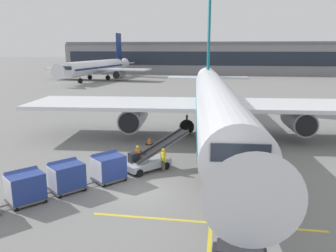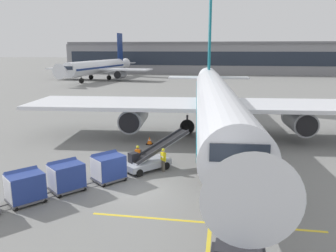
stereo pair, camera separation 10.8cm
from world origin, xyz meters
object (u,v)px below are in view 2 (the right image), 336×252
at_px(ground_crew_by_carts, 163,158).
at_px(belt_loader, 150,159).
at_px(baggage_cart_lead, 108,167).
at_px(safety_cone_engine_keepout, 150,141).
at_px(baggage_cart_second, 66,176).
at_px(parked_airplane, 215,100).
at_px(ground_crew_by_loader, 138,155).
at_px(distant_airplane, 98,67).
at_px(baggage_cart_third, 25,186).

bearing_deg(ground_crew_by_carts, belt_loader, 163.95).
bearing_deg(baggage_cart_lead, belt_loader, 49.31).
relative_size(belt_loader, safety_cone_engine_keepout, 6.99).
relative_size(belt_loader, baggage_cart_second, 1.88).
bearing_deg(safety_cone_engine_keepout, baggage_cart_second, -104.24).
height_order(parked_airplane, safety_cone_engine_keepout, parked_airplane).
distance_m(baggage_cart_lead, safety_cone_engine_keepout, 9.31).
xyz_separation_m(parked_airplane, ground_crew_by_loader, (-5.30, -10.14, -2.76)).
bearing_deg(baggage_cart_lead, ground_crew_by_loader, 64.14).
distance_m(ground_crew_by_loader, distant_airplane, 74.42).
relative_size(baggage_cart_lead, ground_crew_by_loader, 1.49).
xyz_separation_m(belt_loader, safety_cone_engine_keepout, (-1.47, 6.60, -0.47)).
distance_m(baggage_cart_second, safety_cone_engine_keepout, 11.61).
bearing_deg(parked_airplane, ground_crew_by_carts, -107.42).
xyz_separation_m(baggage_cart_third, distant_airplane, (-23.66, 75.36, 2.52)).
xyz_separation_m(baggage_cart_lead, distant_airplane, (-27.30, 71.41, 2.52)).
xyz_separation_m(baggage_cart_lead, baggage_cart_second, (-2.05, -1.99, 0.00)).
bearing_deg(baggage_cart_third, baggage_cart_lead, 47.37).
bearing_deg(baggage_cart_third, parked_airplane, 58.63).
relative_size(safety_cone_engine_keepout, distant_airplane, 0.02).
bearing_deg(parked_airplane, belt_loader, -113.06).
relative_size(parked_airplane, ground_crew_by_carts, 26.77).
height_order(belt_loader, ground_crew_by_loader, belt_loader).
distance_m(baggage_cart_third, ground_crew_by_carts, 9.38).
bearing_deg(safety_cone_engine_keepout, ground_crew_by_loader, -85.29).
distance_m(belt_loader, baggage_cart_second, 6.34).
relative_size(baggage_cart_third, ground_crew_by_carts, 1.49).
height_order(baggage_cart_lead, baggage_cart_second, same).
bearing_deg(ground_crew_by_carts, safety_cone_engine_keepout, 110.05).
bearing_deg(ground_crew_by_loader, parked_airplane, 62.40).
relative_size(belt_loader, baggage_cart_lead, 1.88).
bearing_deg(baggage_cart_lead, baggage_cart_third, -132.63).
relative_size(baggage_cart_lead, safety_cone_engine_keepout, 3.71).
bearing_deg(belt_loader, ground_crew_by_carts, -16.05).
xyz_separation_m(baggage_cart_second, baggage_cart_third, (-1.59, -1.96, 0.00)).
distance_m(baggage_cart_lead, baggage_cart_third, 5.37).
bearing_deg(baggage_cart_lead, parked_airplane, 62.77).
distance_m(ground_crew_by_carts, distant_airplane, 75.60).
xyz_separation_m(belt_loader, baggage_cart_second, (-4.32, -4.63, 0.19)).
xyz_separation_m(parked_airplane, baggage_cart_third, (-10.27, -16.85, -2.75)).
xyz_separation_m(safety_cone_engine_keepout, distant_airplane, (-28.10, 62.16, 3.18)).
distance_m(baggage_cart_lead, distant_airplane, 76.49).
xyz_separation_m(parked_airplane, ground_crew_by_carts, (-3.31, -10.56, -2.76)).
bearing_deg(baggage_cart_second, parked_airplane, 59.75).
bearing_deg(distant_airplane, baggage_cart_third, -72.57).
bearing_deg(distant_airplane, belt_loader, -66.73).
relative_size(parked_airplane, baggage_cart_third, 17.97).
relative_size(parked_airplane, belt_loader, 9.54).
height_order(parked_airplane, baggage_cart_lead, parked_airplane).
xyz_separation_m(ground_crew_by_carts, safety_cone_engine_keepout, (-2.52, 6.91, -0.66)).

